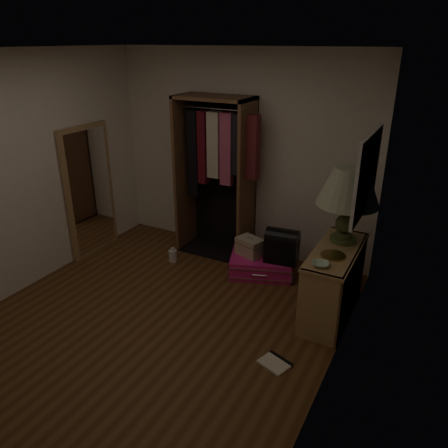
{
  "coord_description": "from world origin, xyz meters",
  "views": [
    {
      "loc": [
        2.36,
        -2.95,
        2.68
      ],
      "look_at": [
        0.3,
        0.95,
        0.8
      ],
      "focal_mm": 35.0,
      "sensor_mm": 36.0,
      "label": 1
    }
  ],
  "objects_px": {
    "floor_mirror": "(90,191)",
    "train_case": "(250,246)",
    "open_wardrobe": "(218,163)",
    "table_lamp": "(349,188)",
    "white_jug": "(173,255)",
    "console_bookshelf": "(334,279)",
    "pink_suitcase": "(261,264)",
    "black_bag": "(282,245)"
  },
  "relations": [
    {
      "from": "floor_mirror",
      "to": "train_case",
      "type": "xyz_separation_m",
      "value": [
        2.11,
        0.43,
        -0.51
      ]
    },
    {
      "from": "open_wardrobe",
      "to": "floor_mirror",
      "type": "relative_size",
      "value": 1.21
    },
    {
      "from": "floor_mirror",
      "to": "table_lamp",
      "type": "xyz_separation_m",
      "value": [
        3.24,
        0.23,
        0.47
      ]
    },
    {
      "from": "floor_mirror",
      "to": "white_jug",
      "type": "distance_m",
      "value": 1.37
    },
    {
      "from": "floor_mirror",
      "to": "white_jug",
      "type": "xyz_separation_m",
      "value": [
        1.11,
        0.21,
        -0.77
      ]
    },
    {
      "from": "table_lamp",
      "to": "white_jug",
      "type": "distance_m",
      "value": 2.47
    },
    {
      "from": "console_bookshelf",
      "to": "pink_suitcase",
      "type": "xyz_separation_m",
      "value": [
        -0.99,
        0.42,
        -0.28
      ]
    },
    {
      "from": "black_bag",
      "to": "table_lamp",
      "type": "bearing_deg",
      "value": -23.61
    },
    {
      "from": "console_bookshelf",
      "to": "open_wardrobe",
      "type": "distance_m",
      "value": 2.07
    },
    {
      "from": "open_wardrobe",
      "to": "train_case",
      "type": "bearing_deg",
      "value": -28.94
    },
    {
      "from": "open_wardrobe",
      "to": "table_lamp",
      "type": "distance_m",
      "value": 1.84
    },
    {
      "from": "table_lamp",
      "to": "white_jug",
      "type": "xyz_separation_m",
      "value": [
        -2.13,
        -0.02,
        -1.24
      ]
    },
    {
      "from": "train_case",
      "to": "floor_mirror",
      "type": "bearing_deg",
      "value": -149.36
    },
    {
      "from": "black_bag",
      "to": "white_jug",
      "type": "bearing_deg",
      "value": -177.0
    },
    {
      "from": "train_case",
      "to": "table_lamp",
      "type": "distance_m",
      "value": 1.51
    },
    {
      "from": "white_jug",
      "to": "table_lamp",
      "type": "bearing_deg",
      "value": 0.62
    },
    {
      "from": "pink_suitcase",
      "to": "white_jug",
      "type": "xyz_separation_m",
      "value": [
        -1.14,
        -0.25,
        -0.04
      ]
    },
    {
      "from": "floor_mirror",
      "to": "white_jug",
      "type": "relative_size",
      "value": 8.98
    },
    {
      "from": "open_wardrobe",
      "to": "train_case",
      "type": "height_order",
      "value": "open_wardrobe"
    },
    {
      "from": "black_bag",
      "to": "white_jug",
      "type": "height_order",
      "value": "black_bag"
    },
    {
      "from": "console_bookshelf",
      "to": "pink_suitcase",
      "type": "relative_size",
      "value": 1.24
    },
    {
      "from": "open_wardrobe",
      "to": "table_lamp",
      "type": "height_order",
      "value": "open_wardrobe"
    },
    {
      "from": "console_bookshelf",
      "to": "white_jug",
      "type": "bearing_deg",
      "value": 175.42
    },
    {
      "from": "console_bookshelf",
      "to": "black_bag",
      "type": "distance_m",
      "value": 0.84
    },
    {
      "from": "black_bag",
      "to": "open_wardrobe",
      "type": "bearing_deg",
      "value": 155.81
    },
    {
      "from": "black_bag",
      "to": "white_jug",
      "type": "relative_size",
      "value": 2.2
    },
    {
      "from": "black_bag",
      "to": "table_lamp",
      "type": "height_order",
      "value": "table_lamp"
    },
    {
      "from": "floor_mirror",
      "to": "white_jug",
      "type": "bearing_deg",
      "value": 10.64
    },
    {
      "from": "white_jug",
      "to": "open_wardrobe",
      "type": "bearing_deg",
      "value": 56.2
    },
    {
      "from": "white_jug",
      "to": "train_case",
      "type": "bearing_deg",
      "value": 12.37
    },
    {
      "from": "console_bookshelf",
      "to": "train_case",
      "type": "xyz_separation_m",
      "value": [
        -1.13,
        0.39,
        -0.05
      ]
    },
    {
      "from": "train_case",
      "to": "table_lamp",
      "type": "height_order",
      "value": "table_lamp"
    },
    {
      "from": "console_bookshelf",
      "to": "black_bag",
      "type": "relative_size",
      "value": 2.69
    },
    {
      "from": "train_case",
      "to": "white_jug",
      "type": "height_order",
      "value": "train_case"
    },
    {
      "from": "table_lamp",
      "to": "pink_suitcase",
      "type": "bearing_deg",
      "value": 167.14
    },
    {
      "from": "floor_mirror",
      "to": "table_lamp",
      "type": "relative_size",
      "value": 2.17
    },
    {
      "from": "open_wardrobe",
      "to": "floor_mirror",
      "type": "bearing_deg",
      "value": -152.65
    },
    {
      "from": "train_case",
      "to": "table_lamp",
      "type": "bearing_deg",
      "value": 9.41
    },
    {
      "from": "floor_mirror",
      "to": "black_bag",
      "type": "xyz_separation_m",
      "value": [
        2.51,
        0.45,
        -0.4
      ]
    },
    {
      "from": "table_lamp",
      "to": "console_bookshelf",
      "type": "bearing_deg",
      "value": -91.01
    },
    {
      "from": "train_case",
      "to": "black_bag",
      "type": "relative_size",
      "value": 0.91
    },
    {
      "from": "open_wardrobe",
      "to": "white_jug",
      "type": "bearing_deg",
      "value": -123.8
    }
  ]
}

